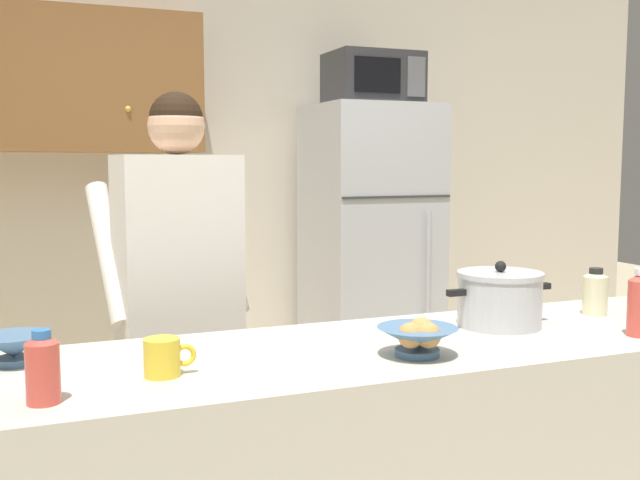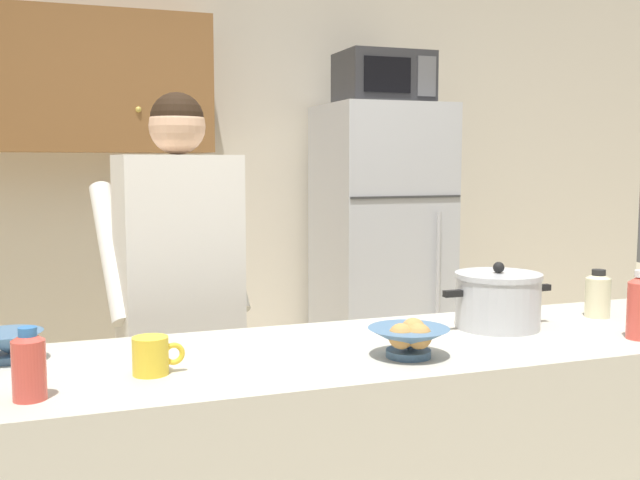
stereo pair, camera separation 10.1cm
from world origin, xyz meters
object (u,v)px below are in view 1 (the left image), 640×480
Objects in this scene: refrigerator at (370,263)px; person_near_pot at (178,271)px; bottle_near_edge at (43,367)px; bottle_mid_counter at (595,292)px; empty_bowl at (14,347)px; coffee_mug at (163,357)px; microwave at (373,79)px; cooking_pot at (500,299)px; bread_bowl at (418,338)px.

refrigerator is 1.73m from person_near_pot.
bottle_near_edge reaches higher than bottle_mid_counter.
bottle_mid_counter reaches higher than empty_bowl.
empty_bowl is (-0.34, 0.25, -0.00)m from coffee_mug.
microwave is 2.60m from coffee_mug.
person_near_pot is at bearing 144.34° from cooking_pot.
person_near_pot is 9.38× the size of empty_bowl.
person_near_pot reaches higher than empty_bowl.
microwave reaches higher than coffee_mug.
person_near_pot is 0.78m from empty_bowl.
empty_bowl is at bearing 176.41° from cooking_pot.
bread_bowl reaches higher than coffee_mug.
cooking_pot is at bearing -176.36° from bottle_mid_counter.
bottle_mid_counter is (1.80, 0.30, -0.00)m from bottle_near_edge.
bottle_near_edge is at bearing -131.01° from refrigerator.
bread_bowl is 1.36× the size of bottle_mid_counter.
refrigerator is 10.75× the size of bottle_mid_counter.
empty_bowl is (-1.84, -1.68, 0.09)m from refrigerator.
coffee_mug is at bearing -127.74° from refrigerator.
bottle_mid_counter is (0.02, -1.73, -0.90)m from microwave.
bread_bowl is at bearing 2.46° from bottle_near_edge.
person_near_pot is at bearing 118.67° from bread_bowl.
microwave is 1.24× the size of cooking_pot.
person_near_pot is at bearing 76.31° from coffee_mug.
person_near_pot reaches higher than bread_bowl.
cooking_pot is at bearing 10.99° from bottle_near_edge.
person_near_pot is 10.33× the size of bottle_mid_counter.
coffee_mug is at bearing -128.06° from microwave.
refrigerator is 9.76× the size of empty_bowl.
coffee_mug is at bearing -173.05° from bottle_mid_counter.
cooking_pot reaches higher than bottle_mid_counter.
microwave reaches higher than person_near_pot.
bottle_near_edge is at bearing -131.32° from microwave.
cooking_pot is at bearing -102.62° from microwave.
bottle_mid_counter is (1.32, -0.62, -0.06)m from person_near_pot.
bread_bowl is at bearing -151.88° from cooking_pot.
coffee_mug is 1.53m from bottle_mid_counter.
coffee_mug is 0.30m from bottle_near_edge.
person_near_pot is at bearing 45.98° from empty_bowl.
empty_bowl is (-1.45, 0.09, -0.04)m from cooking_pot.
microwave is 2.93× the size of bottle_mid_counter.
bottle_mid_counter is (1.86, -0.06, 0.03)m from empty_bowl.
person_near_pot reaches higher than bottle_mid_counter.
cooking_pot is at bearing 8.18° from coffee_mug.
bottle_near_edge is at bearing -177.54° from bread_bowl.
bottle_near_edge is (-0.48, -0.92, -0.06)m from person_near_pot.
cooking_pot reaches higher than bottle_near_edge.
bottle_mid_counter reaches higher than coffee_mug.
bottle_near_edge is 1.01× the size of bottle_mid_counter.
microwave is at bearing 48.68° from bottle_near_edge.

